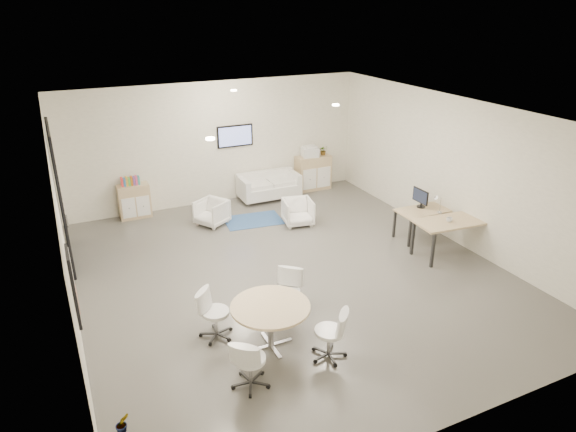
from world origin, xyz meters
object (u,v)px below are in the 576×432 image
(armchair_left, at_px, (212,211))
(armchair_right, at_px, (298,211))
(desk_front, at_px, (451,224))
(desk_rear, at_px, (425,212))
(sideboard_left, at_px, (134,201))
(sideboard_right, at_px, (313,173))
(loveseat, at_px, (268,187))
(round_table, at_px, (270,310))

(armchair_left, height_order, armchair_right, armchair_right)
(armchair_right, height_order, desk_front, desk_front)
(armchair_right, relative_size, desk_rear, 0.53)
(sideboard_left, xyz_separation_m, desk_rear, (5.78, -4.04, 0.19))
(sideboard_right, relative_size, desk_rear, 0.74)
(loveseat, height_order, armchair_left, loveseat)
(armchair_left, bearing_deg, sideboard_left, -160.18)
(round_table, bearing_deg, loveseat, 67.00)
(sideboard_left, distance_m, round_table, 6.35)
(armchair_right, bearing_deg, desk_rear, -28.46)
(sideboard_right, height_order, loveseat, sideboard_right)
(loveseat, bearing_deg, sideboard_right, 6.29)
(desk_rear, height_order, desk_front, desk_front)
(armchair_left, bearing_deg, loveseat, 86.42)
(sideboard_left, distance_m, sideboard_right, 5.03)
(sideboard_right, height_order, round_table, sideboard_right)
(desk_front, relative_size, round_table, 1.26)
(desk_front, bearing_deg, round_table, -159.43)
(desk_rear, bearing_deg, armchair_left, 147.21)
(desk_front, bearing_deg, loveseat, 119.10)
(sideboard_right, relative_size, loveseat, 0.60)
(loveseat, relative_size, armchair_left, 2.40)
(sideboard_right, bearing_deg, desk_front, -82.31)
(armchair_right, distance_m, round_table, 4.85)
(sideboard_left, distance_m, desk_rear, 7.05)
(desk_rear, relative_size, round_table, 1.07)
(loveseat, xyz_separation_m, armchair_left, (-1.96, -1.06, 0.01))
(loveseat, height_order, desk_front, desk_front)
(sideboard_right, xyz_separation_m, armchair_right, (-1.53, -2.11, -0.14))
(sideboard_right, height_order, armchair_left, sideboard_right)
(loveseat, distance_m, armchair_right, 1.95)
(sideboard_right, height_order, desk_front, sideboard_right)
(loveseat, relative_size, round_table, 1.33)
(sideboard_right, xyz_separation_m, round_table, (-4.05, -6.23, 0.18))
(sideboard_right, bearing_deg, armchair_left, -160.44)
(round_table, bearing_deg, desk_front, 15.54)
(desk_rear, bearing_deg, loveseat, 120.88)
(sideboard_right, height_order, desk_rear, sideboard_right)
(sideboard_right, xyz_separation_m, loveseat, (-1.47, -0.15, -0.16))
(desk_rear, xyz_separation_m, round_table, (-4.80, -2.24, 0.05))
(armchair_right, height_order, round_table, round_table)
(loveseat, distance_m, round_table, 6.61)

